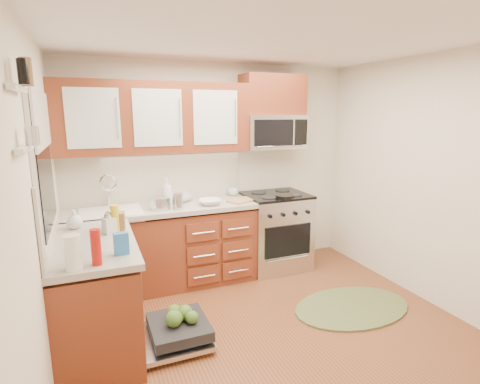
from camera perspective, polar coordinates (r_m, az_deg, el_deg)
name	(u,v)px	position (r m, az deg, el deg)	size (l,w,h in m)	color
floor	(281,340)	(3.51, 6.19, -21.49)	(3.50, 3.50, 0.00)	brown
ceiling	(288,33)	(2.98, 7.38, 22.94)	(3.50, 3.50, 0.00)	white
wall_back	(215,169)	(4.59, -3.84, 3.47)	(3.50, 0.04, 2.50)	silver
wall_left	(37,224)	(2.67, -28.51, -4.29)	(0.04, 3.50, 2.50)	silver
wall_right	(443,184)	(4.13, 28.57, 1.06)	(0.04, 3.50, 2.50)	silver
base_cabinet_back	(163,249)	(4.34, -11.64, -8.54)	(2.05, 0.60, 0.85)	brown
base_cabinet_left	(97,298)	(3.43, -21.01, -14.87)	(0.60, 1.25, 0.85)	brown
countertop_back	(161,209)	(4.19, -11.89, -2.49)	(2.07, 0.64, 0.05)	#B2ABA3
countertop_left	(93,244)	(3.25, -21.47, -7.34)	(0.64, 1.27, 0.05)	#B2ABA3
backsplash_back	(155,176)	(4.41, -12.76, 2.32)	(2.05, 0.02, 0.57)	beige
backsplash_left	(48,210)	(3.18, -27.21, -2.44)	(0.02, 1.25, 0.57)	beige
upper_cabinets	(155,118)	(4.19, -12.82, 10.98)	(2.05, 0.35, 0.75)	brown
cabinet_over_mw	(273,95)	(4.64, 4.98, 14.52)	(0.76, 0.35, 0.47)	brown
range	(275,231)	(4.74, 5.41, -5.92)	(0.76, 0.64, 0.95)	silver
microwave	(273,132)	(4.62, 5.02, 9.13)	(0.76, 0.38, 0.40)	silver
sink	(112,223)	(4.14, -18.96, -4.50)	(0.62, 0.50, 0.26)	white
dishwasher	(174,333)	(3.44, -9.96, -20.34)	(0.70, 0.60, 0.20)	silver
window	(43,166)	(3.10, -27.85, 3.55)	(0.03, 1.05, 1.05)	white
window_blind	(42,120)	(3.07, -27.99, 9.69)	(0.02, 0.96, 0.40)	white
shelf_upper	(18,88)	(2.23, -30.78, 13.41)	(0.04, 0.40, 0.03)	white
shelf_lower	(25,149)	(2.23, -29.95, 5.75)	(0.04, 0.40, 0.03)	white
rug	(352,307)	(4.10, 16.68, -16.44)	(1.23, 0.80, 0.02)	#58673B
skillet	(285,197)	(4.38, 6.82, -0.71)	(0.21, 0.21, 0.04)	black
stock_pot	(160,203)	(4.05, -12.07, -1.66)	(0.22, 0.22, 0.13)	silver
cutting_board	(242,201)	(4.31, 0.30, -1.31)	(0.32, 0.20, 0.02)	tan
canister	(178,201)	(4.01, -9.37, -1.39)	(0.11, 0.11, 0.17)	silver
paper_towel_roll	(73,252)	(2.69, -24.14, -8.38)	(0.11, 0.11, 0.23)	white
mustard_bottle	(115,218)	(3.38, -18.49, -3.84)	(0.07, 0.07, 0.24)	gold
red_bottle	(96,247)	(2.71, -21.10, -7.85)	(0.07, 0.07, 0.25)	#A2110D
wooden_box	(115,222)	(3.43, -18.49, -4.30)	(0.16, 0.11, 0.16)	brown
blue_carton	(121,244)	(2.85, -17.65, -7.50)	(0.10, 0.06, 0.16)	#276CBA
bowl_a	(210,202)	(4.17, -4.60, -1.54)	(0.25, 0.25, 0.06)	#999999
bowl_b	(180,198)	(4.37, -9.06, -0.84)	(0.28, 0.28, 0.09)	#999999
cup	(233,192)	(4.61, -1.04, 0.07)	(0.13, 0.13, 0.10)	#999999
soap_bottle_a	(167,192)	(4.22, -11.05, 0.03)	(0.11, 0.11, 0.29)	#999999
soap_bottle_b	(109,222)	(3.36, -19.37, -4.29)	(0.09, 0.09, 0.20)	#999999
soap_bottle_c	(74,219)	(3.61, -23.93, -3.81)	(0.13, 0.13, 0.17)	#999999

